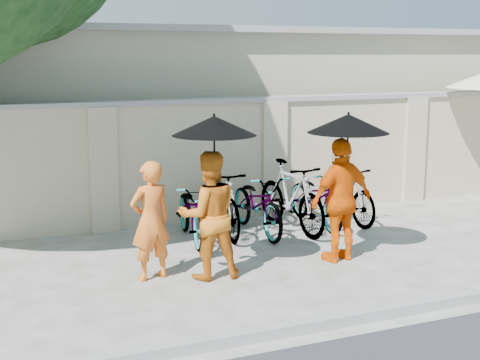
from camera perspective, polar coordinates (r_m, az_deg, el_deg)
name	(u,v)px	position (r m, az deg, el deg)	size (l,w,h in m)	color
ground	(235,282)	(8.49, -0.43, -8.66)	(80.00, 80.00, 0.00)	#BBBAB6
kerb	(298,327)	(7.03, 4.99, -12.41)	(40.00, 0.16, 0.12)	gray
compound_wall	(218,161)	(11.50, -1.91, 1.62)	(20.00, 0.30, 2.00)	beige
building_behind	(199,108)	(15.31, -3.52, 6.14)	(14.00, 6.00, 3.20)	#B9B090
monk_left	(150,221)	(8.46, -7.66, -3.46)	(0.55, 0.36, 1.52)	orange
monk_center	(209,215)	(8.43, -2.68, -3.01)	(0.80, 0.62, 1.64)	#CD6A16
parasol_center	(214,126)	(8.18, -2.22, 4.65)	(1.05, 1.05, 1.15)	black
monk_right	(342,200)	(9.22, 8.66, -1.70)	(1.00, 0.42, 1.71)	#F15C05
parasol_right	(348,123)	(9.00, 9.22, 4.78)	(1.09, 1.09, 1.07)	black
bike_0	(192,212)	(10.18, -4.13, -2.70)	(0.61, 1.75, 0.92)	gray
bike_1	(223,201)	(10.46, -1.50, -1.83)	(0.51, 1.81, 1.09)	gray
bike_2	(258,203)	(10.58, 1.51, -2.01)	(0.65, 1.85, 0.97)	gray
bike_3	(291,196)	(10.72, 4.39, -1.41)	(0.54, 1.90, 1.14)	gray
bike_4	(316,198)	(11.13, 6.53, -1.50)	(0.63, 1.80, 0.95)	gray
bike_5	(345,193)	(11.40, 8.97, -1.13)	(0.47, 1.67, 1.00)	gray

